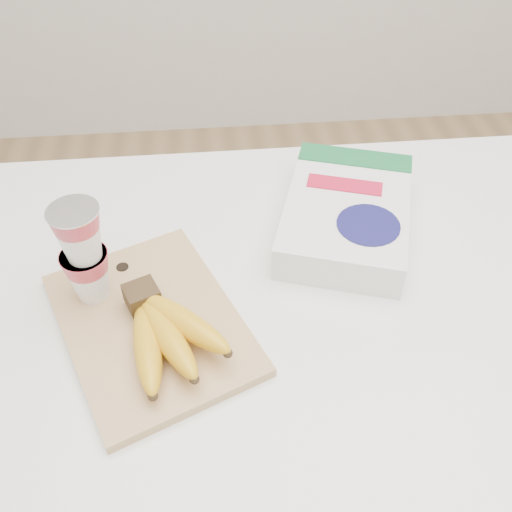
{
  "coord_description": "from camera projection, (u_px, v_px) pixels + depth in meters",
  "views": [
    {
      "loc": [
        -0.17,
        -0.6,
        1.61
      ],
      "look_at": [
        -0.11,
        0.05,
        0.96
      ],
      "focal_mm": 40.0,
      "sensor_mm": 36.0,
      "label": 1
    }
  ],
  "objects": [
    {
      "name": "room",
      "position": [
        361.0,
        29.0,
        0.62
      ],
      "size": [
        4.0,
        4.0,
        4.0
      ],
      "color": "tan",
      "rests_on": "ground"
    },
    {
      "name": "table",
      "position": [
        308.0,
        433.0,
        1.24
      ],
      "size": [
        1.23,
        0.82,
        0.92
      ],
      "primitive_type": "cube",
      "color": "white",
      "rests_on": "ground"
    },
    {
      "name": "cutting_board",
      "position": [
        151.0,
        323.0,
        0.86
      ],
      "size": [
        0.36,
        0.4,
        0.02
      ],
      "primitive_type": "cube",
      "rotation": [
        0.0,
        0.0,
        0.4
      ],
      "color": "tan",
      "rests_on": "table"
    },
    {
      "name": "bananas",
      "position": [
        164.0,
        332.0,
        0.8
      ],
      "size": [
        0.17,
        0.21,
        0.06
      ],
      "color": "#382816",
      "rests_on": "cutting_board"
    },
    {
      "name": "yogurt_stack",
      "position": [
        83.0,
        252.0,
        0.82
      ],
      "size": [
        0.08,
        0.08,
        0.17
      ],
      "color": "white",
      "rests_on": "cutting_board"
    },
    {
      "name": "cereal_box",
      "position": [
        346.0,
        214.0,
        1.0
      ],
      "size": [
        0.29,
        0.36,
        0.07
      ],
      "rotation": [
        0.0,
        0.0,
        -0.31
      ],
      "color": "white",
      "rests_on": "table"
    }
  ]
}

